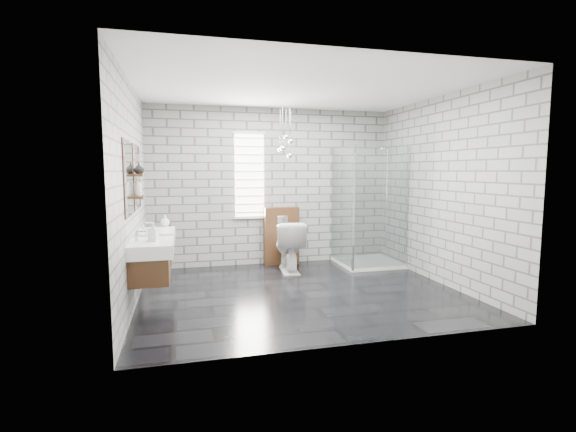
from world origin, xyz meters
name	(u,v)px	position (x,y,z in m)	size (l,w,h in m)	color
floor	(300,292)	(0.00, 0.00, -0.01)	(4.20, 3.60, 0.02)	black
ceiling	(301,87)	(0.00, 0.00, 2.71)	(4.20, 3.60, 0.02)	white
wall_back	(272,187)	(0.00, 1.81, 1.35)	(4.20, 0.02, 2.70)	#969691
wall_front	(355,202)	(0.00, -1.81, 1.35)	(4.20, 0.02, 2.70)	#969691
wall_left	(132,194)	(-2.11, 0.00, 1.35)	(0.02, 3.60, 2.70)	#969691
wall_right	(440,190)	(2.11, 0.00, 1.35)	(0.02, 3.60, 2.70)	#969691
vanity_left	(148,250)	(-1.91, -0.49, 0.76)	(0.47, 0.70, 1.57)	#4C2D17
vanity_right	(153,237)	(-1.91, 0.40, 0.76)	(0.47, 0.70, 1.57)	#4C2D17
shelf_lower	(138,197)	(-2.03, -0.05, 1.32)	(0.14, 0.30, 0.03)	#4C2D17
shelf_upper	(137,175)	(-2.03, -0.05, 1.58)	(0.14, 0.30, 0.03)	#4C2D17
window	(249,175)	(-0.40, 1.78, 1.55)	(0.56, 0.05, 1.48)	white
cistern_panel	(281,236)	(0.14, 1.70, 0.50)	(0.60, 0.20, 1.00)	#4C2D17
flush_plate	(283,219)	(0.14, 1.60, 0.80)	(0.18, 0.01, 0.12)	silver
shower_enclosure	(366,237)	(1.50, 1.18, 0.50)	(1.00, 1.00, 2.03)	white
pendant_cluster	(286,146)	(0.14, 1.36, 2.04)	(0.26, 0.26, 0.87)	silver
toilet	(289,246)	(0.14, 1.17, 0.41)	(0.46, 0.81, 0.82)	white
soap_bottle_a	(153,232)	(-1.84, -0.46, 0.96)	(0.10, 0.10, 0.21)	#B2B2B2
soap_bottle_b	(165,221)	(-1.77, 0.78, 0.93)	(0.12, 0.12, 0.16)	#B2B2B2
soap_bottle_c	(138,187)	(-2.02, -0.13, 1.44)	(0.08, 0.08, 0.21)	#B2B2B2
vase	(139,169)	(-2.02, 0.05, 1.66)	(0.12, 0.12, 0.13)	#B2B2B2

